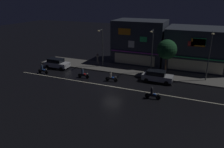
{
  "coord_description": "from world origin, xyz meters",
  "views": [
    {
      "loc": [
        10.52,
        -25.26,
        11.57
      ],
      "look_at": [
        -1.12,
        2.54,
        0.85
      ],
      "focal_mm": 34.79,
      "sensor_mm": 36.0,
      "label": 1
    }
  ],
  "objects": [
    {
      "name": "ground_plane",
      "position": [
        0.0,
        0.0,
        0.0
      ],
      "size": [
        140.0,
        140.0,
        0.0
      ],
      "primitive_type": "plane",
      "color": "black"
    },
    {
      "name": "streetlamp_mid",
      "position": [
        3.54,
        7.29,
        4.2
      ],
      "size": [
        0.44,
        1.64,
        6.85
      ],
      "color": "#47494C",
      "rests_on": "sidewalk_far"
    },
    {
      "name": "sidewalk_far",
      "position": [
        0.0,
        7.52,
        0.07
      ],
      "size": [
        33.11,
        4.62,
        0.14
      ],
      "primitive_type": "cube",
      "color": "#5B5954",
      "rests_on": "ground"
    },
    {
      "name": "parked_car_trailing",
      "position": [
        5.22,
        4.19,
        0.87
      ],
      "size": [
        4.3,
        1.98,
        1.67
      ],
      "rotation": [
        0.0,
        0.0,
        3.14
      ],
      "color": "#9EA0A5",
      "rests_on": "ground"
    },
    {
      "name": "traffic_cone",
      "position": [
        4.58,
        4.26,
        0.28
      ],
      "size": [
        0.36,
        0.36,
        0.55
      ],
      "primitive_type": "cone",
      "color": "orange",
      "rests_on": "ground"
    },
    {
      "name": "motorcycle_following",
      "position": [
        -5.39,
        1.46,
        0.63
      ],
      "size": [
        1.9,
        0.6,
        1.52
      ],
      "rotation": [
        0.0,
        0.0,
        -0.02
      ],
      "color": "black",
      "rests_on": "ground"
    },
    {
      "name": "storefront_center_block",
      "position": [
        9.93,
        13.99,
        3.38
      ],
      "size": [
        10.28,
        8.5,
        6.76
      ],
      "color": "#2D333D",
      "rests_on": "ground"
    },
    {
      "name": "storefront_left_block",
      "position": [
        -0.0,
        13.02,
        3.86
      ],
      "size": [
        9.04,
        6.56,
        7.73
      ],
      "color": "#2D333D",
      "rests_on": "ground"
    },
    {
      "name": "motorcycle_opposite_lane",
      "position": [
        -12.41,
        0.77,
        0.63
      ],
      "size": [
        1.9,
        0.6,
        1.52
      ],
      "rotation": [
        0.0,
        0.0,
        -0.02
      ],
      "color": "black",
      "rests_on": "ground"
    },
    {
      "name": "parked_car_near_kerb",
      "position": [
        -12.0,
        3.93,
        0.87
      ],
      "size": [
        4.3,
        1.98,
        1.67
      ],
      "rotation": [
        0.0,
        0.0,
        3.14
      ],
      "color": "silver",
      "rests_on": "ground"
    },
    {
      "name": "motorcycle_lead",
      "position": [
        5.86,
        -1.58,
        0.63
      ],
      "size": [
        1.9,
        0.6,
        1.52
      ],
      "rotation": [
        0.0,
        0.0,
        3.05
      ],
      "color": "black",
      "rests_on": "ground"
    },
    {
      "name": "lane_divider_stripe",
      "position": [
        0.0,
        0.0,
        0.01
      ],
      "size": [
        31.45,
        0.16,
        0.01
      ],
      "primitive_type": "cube",
      "color": "beige",
      "rests_on": "ground"
    },
    {
      "name": "pedestrian_on_sidewalk",
      "position": [
        -6.48,
        8.58,
        1.04
      ],
      "size": [
        0.37,
        0.37,
        1.94
      ],
      "rotation": [
        0.0,
        0.0,
        1.21
      ],
      "color": "gray",
      "rests_on": "sidewalk_far"
    },
    {
      "name": "streetlamp_east",
      "position": [
        11.71,
        7.0,
        4.33
      ],
      "size": [
        0.44,
        1.64,
        7.09
      ],
      "color": "#47494C",
      "rests_on": "sidewalk_far"
    },
    {
      "name": "street_tree",
      "position": [
        5.84,
        7.16,
        4.18
      ],
      "size": [
        2.96,
        2.96,
        5.53
      ],
      "color": "#473323",
      "rests_on": "sidewalk_far"
    },
    {
      "name": "motorcycle_trailing_far",
      "position": [
        -0.92,
        1.76,
        0.63
      ],
      "size": [
        1.9,
        0.6,
        1.52
      ],
      "rotation": [
        0.0,
        0.0,
        -0.04
      ],
      "color": "black",
      "rests_on": "ground"
    },
    {
      "name": "streetlamp_west",
      "position": [
        -4.98,
        7.34,
        4.0
      ],
      "size": [
        0.44,
        1.64,
        6.47
      ],
      "color": "#47494C",
      "rests_on": "sidewalk_far"
    }
  ]
}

